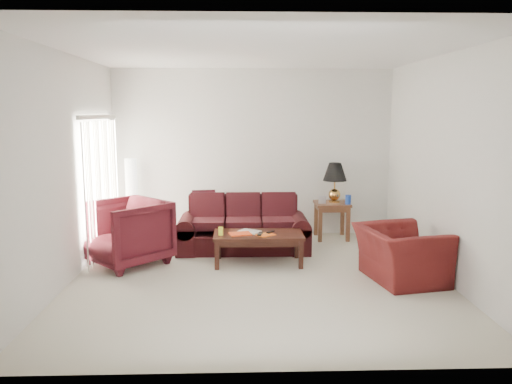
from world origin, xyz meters
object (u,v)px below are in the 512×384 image
armchair_right (401,254)px  armchair_left (126,233)px  coffee_table (258,248)px  floor_lamp (132,199)px  sofa (243,224)px  end_table (332,220)px

armchair_right → armchair_left: bearing=66.3°
coffee_table → armchair_left: bearing=-156.7°
floor_lamp → armchair_left: size_ratio=1.37×
floor_lamp → armchair_right: 4.70m
sofa → armchair_left: armchair_left is taller
sofa → armchair_right: 2.60m
floor_lamp → armchair_right: size_ratio=1.31×
floor_lamp → sofa: bearing=-22.5°
floor_lamp → coffee_table: size_ratio=1.10×
armchair_right → end_table: bearing=1.1°
floor_lamp → coffee_table: floor_lamp is taller
coffee_table → floor_lamp: bearing=168.5°
armchair_left → armchair_right: (3.82, -0.84, -0.12)m
sofa → coffee_table: (0.22, -0.73, -0.20)m
sofa → armchair_right: sofa is taller
sofa → floor_lamp: size_ratio=1.46×
armchair_left → armchair_right: armchair_left is taller
sofa → armchair_right: bearing=-35.2°
end_table → armchair_right: (0.50, -2.29, 0.03)m
sofa → armchair_right: size_ratio=1.92×
armchair_left → coffee_table: 1.96m
end_table → floor_lamp: size_ratio=0.45×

